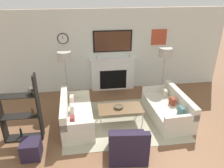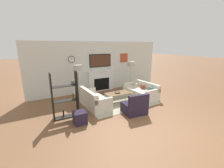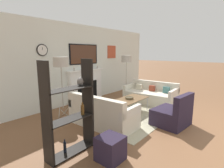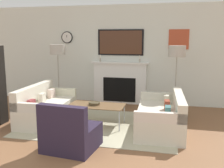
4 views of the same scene
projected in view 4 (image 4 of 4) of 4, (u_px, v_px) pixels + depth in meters
fireplace_wall at (121, 59)px, 7.27m from camera, size 7.59×0.28×2.70m
area_rug at (101, 125)px, 5.52m from camera, size 3.13×2.21×0.01m
couch_left at (46, 108)px, 5.75m from camera, size 0.84×1.68×0.78m
couch_right at (162, 117)px, 5.19m from camera, size 0.97×1.77×0.73m
armchair at (70, 134)px, 4.25m from camera, size 0.88×0.82×0.81m
coffee_table at (96, 106)px, 5.43m from camera, size 1.17×0.60×0.44m
decorative_bowl at (94, 103)px, 5.44m from camera, size 0.24×0.24×0.06m
floor_lamp_left at (58, 50)px, 6.78m from camera, size 0.40×0.40×1.65m
floor_lamp_right at (177, 52)px, 6.10m from camera, size 0.40×0.40×1.64m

